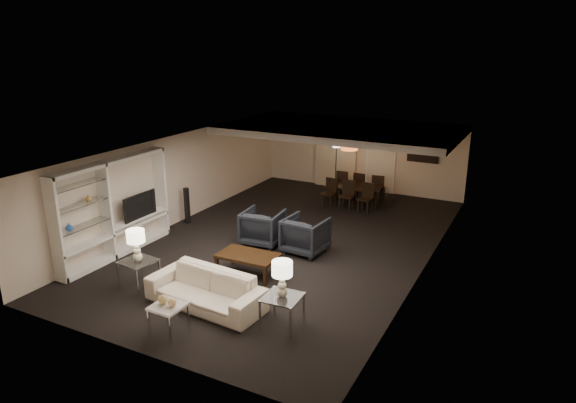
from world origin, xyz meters
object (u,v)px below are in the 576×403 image
Objects in this scene: table_lamp_left at (136,245)px; table_lamp_right at (282,279)px; side_table_left at (139,274)px; chair_fr at (379,188)px; television at (137,205)px; floor_lamp at (336,166)px; chair_fl at (344,183)px; dining_table at (354,195)px; chair_nm at (347,196)px; sofa at (205,289)px; vase_amber at (88,198)px; marble_table at (169,319)px; coffee_table at (248,264)px; chair_nr at (365,198)px; armchair_right at (305,235)px; chair_fm at (361,185)px; side_table_right at (282,312)px; chair_nl at (328,193)px; vase_blue at (69,227)px; armchair_left at (263,227)px; floor_speaker at (187,206)px; pendant_light at (350,146)px.

table_lamp_left is 1.00× the size of table_lamp_right.
chair_fr is (2.61, 8.15, 0.14)m from side_table_left.
floor_lamp reaches higher than television.
chair_fl reaches higher than side_table_left.
dining_table is at bearing 40.66° from chair_fr.
sofa is at bearing -95.27° from chair_nm.
marble_table is at bearing -23.64° from vase_amber.
dining_table is at bearing 87.94° from marble_table.
table_lamp_right is at bearing -81.22° from chair_nm.
chair_nm is (-1.39, 6.85, -0.51)m from table_lamp_right.
coffee_table is at bearing 43.26° from side_table_left.
coffee_table is at bearing -94.09° from chair_nr.
television is at bearing 25.37° from armchair_right.
television is at bearing 62.61° from chair_fm.
side_table_right is 0.74× the size of chair_fm.
table_lamp_right reaches higher than chair_nl.
vase_blue is 0.10× the size of floor_lamp.
chair_nm is 1.43m from chair_fl.
chair_fr is (-0.79, 8.15, -0.51)m from table_lamp_right.
armchair_right is 1.79× the size of marble_table.
armchair_left is at bearing -61.46° from television.
table_lamp_left is (0.00, 0.00, 0.65)m from side_table_left.
side_table_right is 3.71× the size of vase_blue.
vase_amber is 0.09× the size of floor_lamp.
floor_speaker reaches higher than chair_fl.
vase_amber reaches higher than armchair_right.
chair_nm is (0.31, 5.25, 0.21)m from coffee_table.
side_table_left is 7.00m from chair_nl.
floor_speaker is (-3.27, 2.06, 0.28)m from coffee_table.
vase_amber is (-1.68, 0.38, 0.68)m from table_lamp_left.
table_lamp_left is at bearing -12.76° from vase_amber.
table_lamp_left is 0.77× the size of chair_nr.
armchair_left is 0.91× the size of television.
chair_nr is (4.26, 5.05, -0.61)m from television.
side_table_right reaches higher than dining_table.
chair_nr is 1.43m from chair_fm.
floor_lamp reaches higher than chair_nl.
table_lamp_right is (1.47, -7.18, -0.96)m from pendant_light.
floor_speaker is 1.17× the size of chair_nm.
armchair_left is 4.30m from dining_table.
table_lamp_left is at bearing 180.00° from table_lamp_right.
chair_nm is at bearing 60.28° from vase_amber.
armchair_left is 2.70m from floor_speaker.
table_lamp_right reaches higher than chair_fm.
chair_nr and chair_fl have the same top height.
television is at bearing -84.39° from floor_speaker.
armchair_left is 1.00× the size of armchair_right.
armchair_left is 1.20m from armchair_right.
vase_blue is 9.18m from chair_fm.
coffee_table is at bearing 90.26° from chair_fl.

